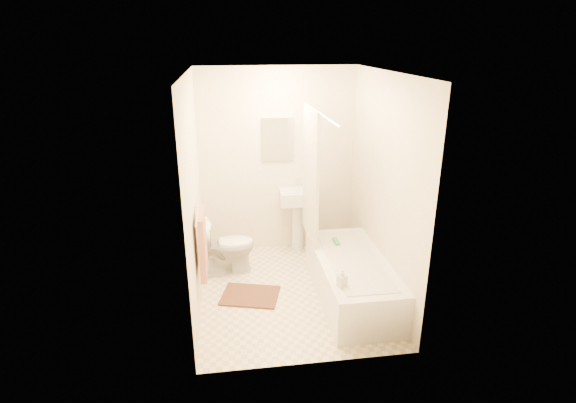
{
  "coord_description": "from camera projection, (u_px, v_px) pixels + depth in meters",
  "views": [
    {
      "loc": [
        -0.66,
        -4.38,
        2.7
      ],
      "look_at": [
        0.0,
        0.25,
        1.0
      ],
      "focal_mm": 28.0,
      "sensor_mm": 36.0,
      "label": 1
    }
  ],
  "objects": [
    {
      "name": "soap_bottle",
      "position": [
        342.0,
        278.0,
        4.28
      ],
      "size": [
        0.1,
        0.1,
        0.17
      ],
      "primitive_type": "imported",
      "rotation": [
        0.0,
        0.0,
        0.41
      ],
      "color": "white",
      "rests_on": "bathtub"
    },
    {
      "name": "scrub_brush",
      "position": [
        336.0,
        242.0,
        5.2
      ],
      "size": [
        0.05,
        0.18,
        0.04
      ],
      "primitive_type": "cube",
      "rotation": [
        0.0,
        0.0,
        0.0
      ],
      "color": "green",
      "rests_on": "bathtub"
    },
    {
      "name": "toilet",
      "position": [
        226.0,
        246.0,
        5.42
      ],
      "size": [
        0.74,
        0.47,
        0.68
      ],
      "primitive_type": "imported",
      "rotation": [
        0.0,
        0.0,
        1.69
      ],
      "color": "white",
      "rests_on": "floor"
    },
    {
      "name": "wall_right",
      "position": [
        384.0,
        187.0,
        4.81
      ],
      "size": [
        0.02,
        2.4,
        2.4
      ],
      "primitive_type": "cube",
      "color": "beige",
      "rests_on": "ground"
    },
    {
      "name": "shower_curtain",
      "position": [
        311.0,
        175.0,
        5.17
      ],
      "size": [
        0.04,
        0.8,
        1.55
      ],
      "primitive_type": "cube",
      "color": "silver",
      "rests_on": "curtain_rod"
    },
    {
      "name": "sink",
      "position": [
        298.0,
        218.0,
        5.95
      ],
      "size": [
        0.49,
        0.4,
        0.93
      ],
      "primitive_type": null,
      "rotation": [
        0.0,
        0.0,
        -0.05
      ],
      "color": "silver",
      "rests_on": "floor"
    },
    {
      "name": "towel",
      "position": [
        203.0,
        244.0,
        4.46
      ],
      "size": [
        0.06,
        0.45,
        0.66
      ],
      "primitive_type": "cube",
      "color": "#CC7266",
      "rests_on": "towel_bar"
    },
    {
      "name": "towel_bar",
      "position": [
        197.0,
        214.0,
        4.35
      ],
      "size": [
        0.02,
        0.6,
        0.02
      ],
      "primitive_type": "cylinder",
      "rotation": [
        1.57,
        0.0,
        0.0
      ],
      "color": "silver",
      "rests_on": "wall_left"
    },
    {
      "name": "wall_back",
      "position": [
        278.0,
        162.0,
        5.79
      ],
      "size": [
        2.0,
        0.02,
        2.4
      ],
      "primitive_type": "cube",
      "color": "beige",
      "rests_on": "ground"
    },
    {
      "name": "bathtub",
      "position": [
        352.0,
        278.0,
        4.91
      ],
      "size": [
        0.72,
        1.65,
        0.46
      ],
      "primitive_type": null,
      "color": "white",
      "rests_on": "floor"
    },
    {
      "name": "ceiling",
      "position": [
        292.0,
        72.0,
        4.26
      ],
      "size": [
        2.4,
        2.4,
        0.0
      ],
      "primitive_type": "plane",
      "color": "white",
      "rests_on": "ground"
    },
    {
      "name": "curtain_rod",
      "position": [
        319.0,
        112.0,
        4.53
      ],
      "size": [
        0.03,
        1.7,
        0.03
      ],
      "primitive_type": "cylinder",
      "rotation": [
        1.57,
        0.0,
        0.0
      ],
      "color": "silver",
      "rests_on": "wall_back"
    },
    {
      "name": "wall_left",
      "position": [
        194.0,
        196.0,
        4.54
      ],
      "size": [
        0.02,
        2.4,
        2.4
      ],
      "primitive_type": "cube",
      "color": "beige",
      "rests_on": "ground"
    },
    {
      "name": "bath_mat",
      "position": [
        250.0,
        295.0,
        4.99
      ],
      "size": [
        0.72,
        0.61,
        0.02
      ],
      "primitive_type": "cube",
      "rotation": [
        0.0,
        0.0,
        -0.27
      ],
      "color": "#49231B",
      "rests_on": "floor"
    },
    {
      "name": "toilet_paper",
      "position": [
        204.0,
        236.0,
        4.83
      ],
      "size": [
        0.11,
        0.12,
        0.12
      ],
      "primitive_type": "cylinder",
      "rotation": [
        0.0,
        1.57,
        0.0
      ],
      "color": "white",
      "rests_on": "wall_left"
    },
    {
      "name": "floor",
      "position": [
        291.0,
        292.0,
        5.09
      ],
      "size": [
        2.4,
        2.4,
        0.0
      ],
      "primitive_type": "plane",
      "color": "beige",
      "rests_on": "ground"
    },
    {
      "name": "mirror",
      "position": [
        278.0,
        139.0,
        5.67
      ],
      "size": [
        0.4,
        0.03,
        0.55
      ],
      "primitive_type": "cube",
      "color": "white",
      "rests_on": "wall_back"
    }
  ]
}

